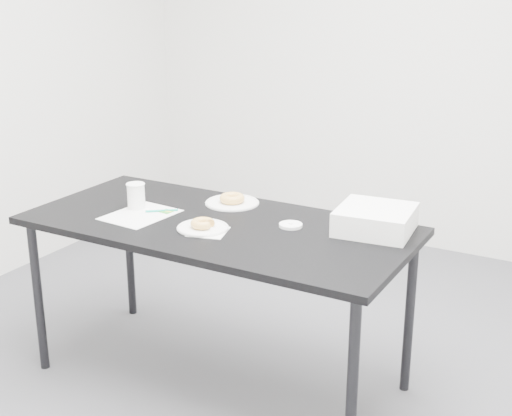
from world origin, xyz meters
The scene contains 14 objects.
floor centered at (0.00, 0.00, 0.00)m, with size 4.00×4.00×0.00m, color #505056.
wall_back centered at (0.00, 2.00, 1.35)m, with size 4.00×0.02×2.70m, color silver.
table centered at (-0.16, -0.16, 0.72)m, with size 1.70×0.80×0.78m.
scorecard centered at (-0.51, -0.24, 0.78)m, with size 0.25×0.32×0.00m, color white.
logo_patch centered at (-0.43, -0.15, 0.78)m, with size 0.05×0.05×0.00m, color green.
pen centered at (-0.45, -0.16, 0.78)m, with size 0.01×0.01×0.15m, color #0D9982.
napkin centered at (-0.12, -0.28, 0.78)m, with size 0.15×0.15×0.00m, color white.
plate_near centered at (-0.16, -0.26, 0.78)m, with size 0.22×0.22×0.01m, color white.
donut_near centered at (-0.16, -0.26, 0.80)m, with size 0.10×0.10×0.03m, color #CA8840.
plate_far centered at (-0.24, 0.11, 0.78)m, with size 0.25×0.25×0.01m, color white.
donut_far centered at (-0.24, 0.11, 0.80)m, with size 0.12×0.12×0.04m, color #CA8840.
coffee_cup centered at (-0.59, -0.18, 0.84)m, with size 0.08×0.08×0.12m, color white.
cup_lid centered at (0.15, -0.05, 0.78)m, with size 0.10×0.10×0.01m, color white.
bakery_box centered at (0.48, 0.08, 0.83)m, with size 0.31×0.31×0.10m, color white.
Camera 1 is at (1.44, -2.63, 1.81)m, focal length 50.00 mm.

